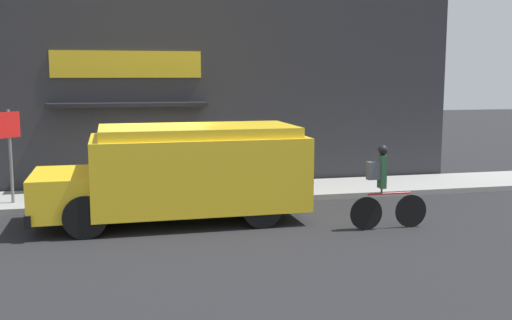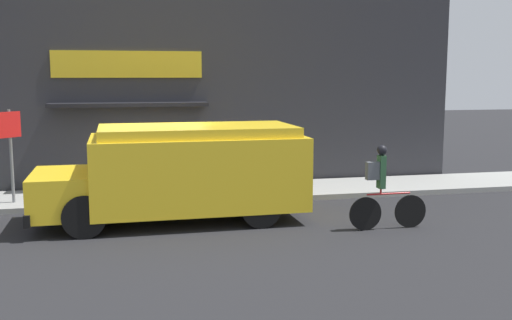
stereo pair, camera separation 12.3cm
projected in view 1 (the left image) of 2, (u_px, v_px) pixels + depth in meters
The scene contains 6 objects.
ground_plane at pixel (155, 208), 14.13m from camera, with size 70.00×70.00×0.00m, color #232326.
sidewalk at pixel (152, 196), 15.21m from camera, with size 28.00×2.25×0.14m.
storefront at pixel (146, 84), 16.06m from camera, with size 17.61×0.84×5.78m.
school_bus at pixel (183, 171), 12.80m from camera, with size 5.69×2.77×2.04m.
cyclist at pixel (384, 189), 12.10m from camera, with size 1.67×0.20×1.73m.
stop_sign_post at pixel (9, 141), 13.86m from camera, with size 0.45×0.45×2.19m.
Camera 1 is at (-0.78, -14.02, 3.11)m, focal length 42.00 mm.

